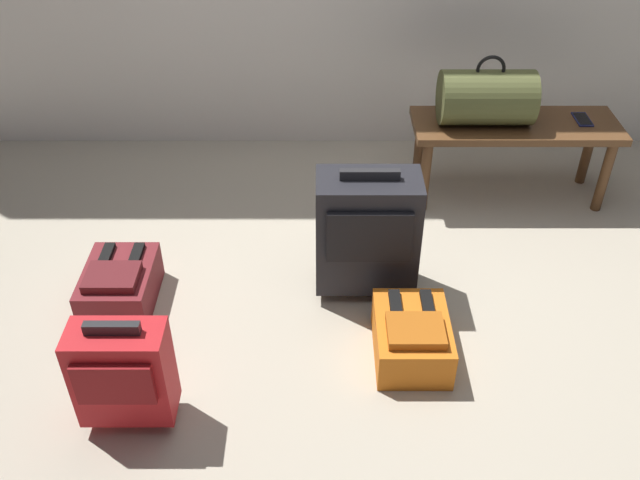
% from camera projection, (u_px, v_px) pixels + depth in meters
% --- Properties ---
extents(ground_plane, '(6.60, 6.60, 0.00)m').
position_uv_depth(ground_plane, '(391.00, 325.00, 2.79)').
color(ground_plane, '#B2A893').
extents(bench, '(1.00, 0.36, 0.42)m').
position_uv_depth(bench, '(514.00, 134.00, 3.35)').
color(bench, brown).
rests_on(bench, ground).
extents(duffel_bag_olive, '(0.44, 0.26, 0.34)m').
position_uv_depth(duffel_bag_olive, '(486.00, 97.00, 3.23)').
color(duffel_bag_olive, '#51562D').
rests_on(duffel_bag_olive, bench).
extents(cell_phone, '(0.07, 0.14, 0.01)m').
position_uv_depth(cell_phone, '(582.00, 119.00, 3.33)').
color(cell_phone, '#191E4C').
rests_on(cell_phone, bench).
extents(suitcase_upright_charcoal, '(0.42, 0.25, 0.59)m').
position_uv_depth(suitcase_upright_charcoal, '(367.00, 231.00, 2.79)').
color(suitcase_upright_charcoal, black).
rests_on(suitcase_upright_charcoal, ground).
extents(suitcase_small_red, '(0.32, 0.18, 0.46)m').
position_uv_depth(suitcase_small_red, '(122.00, 373.00, 2.27)').
color(suitcase_small_red, red).
rests_on(suitcase_small_red, ground).
extents(backpack_maroon, '(0.28, 0.38, 0.21)m').
position_uv_depth(backpack_maroon, '(120.00, 285.00, 2.85)').
color(backpack_maroon, maroon).
rests_on(backpack_maroon, ground).
extents(backpack_orange, '(0.28, 0.38, 0.21)m').
position_uv_depth(backpack_orange, '(411.00, 337.00, 2.61)').
color(backpack_orange, orange).
rests_on(backpack_orange, ground).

